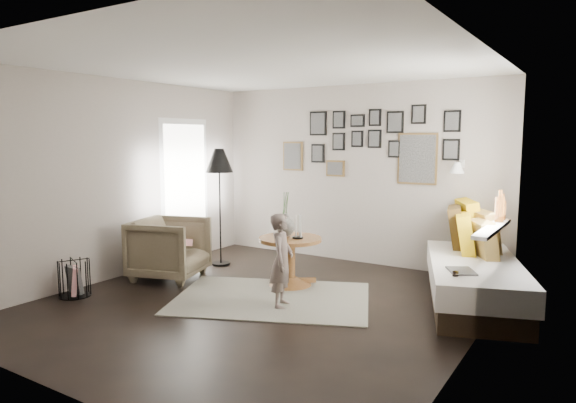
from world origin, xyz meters
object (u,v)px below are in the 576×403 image
Objects in this scene: pedestal_table at (290,263)px; child at (282,261)px; demijohn_large at (454,304)px; demijohn_small at (453,310)px; daybed at (477,273)px; armchair at (170,248)px; vase at (286,223)px; magazine_basket at (74,278)px; floor_lamp at (219,165)px.

child is at bearing -64.49° from pedestal_table.
demijohn_large is 1.10× the size of demijohn_small.
armchair is (-3.63, -1.12, 0.06)m from daybed.
demijohn_large is (2.16, -0.30, -0.57)m from vase.
armchair is 1.93× the size of magazine_basket.
magazine_basket is at bearing -136.56° from vase.
pedestal_table is 2.18m from daybed.
armchair is 3.62m from demijohn_large.
vase is 1.60m from armchair.
daybed is at bearing 14.31° from vase.
floor_lamp is (-1.43, 0.37, 1.17)m from pedestal_table.
demijohn_small is 1.81m from child.
demijohn_large is at bearing -103.62° from armchair.
vase is at bearing -14.75° from floor_lamp.
armchair is 3.63m from demijohn_small.
vase is at bearing -86.50° from armchair.
vase reaches higher than pedestal_table.
demijohn_small reaches higher than magazine_basket.
demijohn_large is at bearing -110.56° from daybed.
demijohn_large is 1.82m from child.
armchair is 1.40m from floor_lamp.
daybed is at bearing 89.87° from demijohn_small.
vase is 0.54× the size of child.
vase is at bearing 171.98° from demijohn_large.
daybed is at bearing -72.96° from child.
daybed is (2.10, 0.58, 0.05)m from pedestal_table.
magazine_basket is 2.46m from child.
daybed is at bearing 15.34° from pedestal_table.
floor_lamp reaches higher than daybed.
floor_lamp reaches higher than child.
floor_lamp reaches higher than magazine_basket.
demijohn_large is 0.52× the size of child.
pedestal_table is 1.59× the size of demijohn_small.
pedestal_table is at bearing -88.19° from armchair.
magazine_basket is (-1.90, -1.70, -0.07)m from pedestal_table.
armchair is at bearing 72.24° from magazine_basket.
floor_lamp is (0.10, 0.91, 1.05)m from armchair.
daybed is 4.34× the size of demijohn_large.
vase is 1.03× the size of demijohn_large.
daybed reaches higher than demijohn_small.
armchair is 1.62× the size of demijohn_large.
child is at bearing -113.36° from armchair.
child is at bearing -162.51° from daybed.
floor_lamp is at bearing -23.84° from armchair.
demijohn_small is at bearing -80.53° from demijohn_large.
floor_lamp is 3.73× the size of magazine_basket.
vase is 1.23× the size of magazine_basket.
pedestal_table is 2.55m from magazine_basket.
floor_lamp is 2.29m from child.
pedestal_table is 0.46× the size of floor_lamp.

